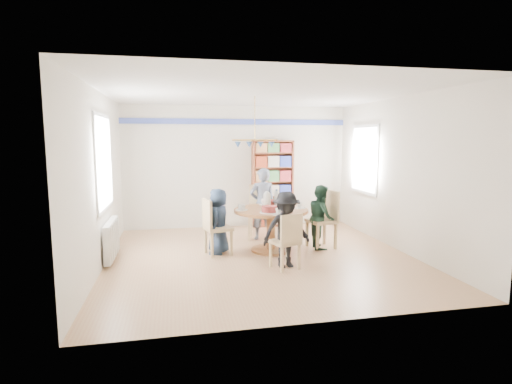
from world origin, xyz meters
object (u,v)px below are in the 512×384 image
object	(u,v)px
chair_near	(288,239)
radiator	(112,239)
chair_far	(260,209)
chair_right	(326,216)
person_left	(218,221)
dining_table	(271,220)
chair_left	(214,224)
person_far	(262,204)
bookshelf	(272,184)
person_near	(286,230)
person_right	(321,217)

from	to	relation	value
chair_near	radiator	bearing A→B (deg)	159.20
chair_far	chair_near	size ratio (longest dim) A/B	1.22
chair_right	person_left	bearing A→B (deg)	-179.76
dining_table	chair_left	size ratio (longest dim) A/B	1.35
chair_far	chair_right	bearing A→B (deg)	-43.50
chair_left	person_far	xyz separation A→B (m)	(1.05, 0.91, 0.17)
radiator	chair_far	bearing A→B (deg)	21.10
chair_left	person_left	world-z (taller)	person_left
radiator	chair_near	xyz separation A→B (m)	(2.67, -1.02, 0.13)
chair_near	bookshelf	bearing A→B (deg)	80.36
chair_left	chair_near	bearing A→B (deg)	-44.40
radiator	person_far	distance (m)	2.87
person_left	bookshelf	bearing A→B (deg)	161.30
bookshelf	person_far	bearing A→B (deg)	-113.01
chair_near	person_near	world-z (taller)	person_near
chair_right	bookshelf	xyz separation A→B (m)	(-0.51, 1.96, 0.38)
person_right	chair_left	bearing A→B (deg)	99.65
chair_far	chair_near	bearing A→B (deg)	-90.47
chair_right	bookshelf	world-z (taller)	bookshelf
person_left	person_right	distance (m)	1.85
chair_near	bookshelf	xyz separation A→B (m)	(0.52, 3.06, 0.48)
radiator	chair_right	size ratio (longest dim) A/B	0.96
chair_near	person_right	size ratio (longest dim) A/B	0.75
radiator	bookshelf	xyz separation A→B (m)	(3.19, 2.04, 0.61)
radiator	chair_left	xyz separation A→B (m)	(1.66, -0.02, 0.18)
chair_far	person_far	size ratio (longest dim) A/B	0.75
chair_near	person_left	world-z (taller)	person_left
dining_table	bookshelf	size ratio (longest dim) A/B	0.67
dining_table	bookshelf	distance (m)	2.11
person_left	person_right	size ratio (longest dim) A/B	0.98
dining_table	person_near	size ratio (longest dim) A/B	1.11
chair_left	person_near	world-z (taller)	person_near
person_far	person_near	bearing A→B (deg)	85.31
chair_far	bookshelf	distance (m)	1.18
chair_far	person_far	xyz separation A→B (m)	(0.02, -0.14, 0.12)
dining_table	chair_far	bearing A→B (deg)	88.90
person_right	radiator	bearing A→B (deg)	98.64
radiator	person_left	xyz separation A→B (m)	(1.75, 0.07, 0.21)
chair_left	person_near	xyz separation A→B (m)	(1.03, -0.87, 0.06)
chair_left	person_far	bearing A→B (deg)	41.08
person_right	person_far	distance (m)	1.25
chair_left	chair_far	xyz separation A→B (m)	(1.03, 1.06, 0.05)
person_right	dining_table	bearing A→B (deg)	98.05
person_far	chair_right	bearing A→B (deg)	136.71
dining_table	person_left	world-z (taller)	person_left
chair_right	radiator	bearing A→B (deg)	-178.82
chair_near	person_left	distance (m)	1.43
chair_left	person_right	bearing A→B (deg)	1.49
chair_far	person_right	xyz separation A→B (m)	(0.91, -1.01, -0.00)
chair_left	person_near	bearing A→B (deg)	-40.33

